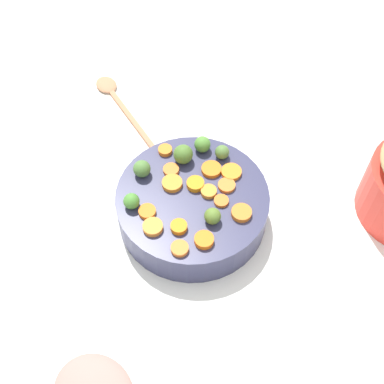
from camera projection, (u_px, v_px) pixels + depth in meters
The scene contains 24 objects.
tabletop at pixel (190, 227), 1.00m from camera, with size 2.40×2.40×0.02m, color white.
serving_bowl_carrots at pixel (192, 206), 0.98m from camera, with size 0.29×0.29×0.07m, color #313253.
carrot_slice_0 at pixel (227, 185), 0.95m from camera, with size 0.03×0.03×0.01m, color orange.
carrot_slice_1 at pixel (231, 172), 0.97m from camera, with size 0.04×0.04×0.01m, color orange.
carrot_slice_2 at pixel (209, 191), 0.95m from camera, with size 0.03×0.03×0.01m, color orange.
carrot_slice_3 at pixel (153, 227), 0.90m from camera, with size 0.04×0.04×0.01m, color orange.
carrot_slice_4 at pixel (211, 169), 0.98m from camera, with size 0.04×0.04×0.01m, color orange.
carrot_slice_5 at pixel (165, 150), 1.00m from camera, with size 0.03×0.03×0.01m, color orange.
carrot_slice_6 at pixel (171, 170), 0.98m from camera, with size 0.03×0.03×0.01m, color orange.
carrot_slice_7 at pixel (221, 201), 0.93m from camera, with size 0.03×0.03×0.01m, color orange.
carrot_slice_8 at pixel (172, 183), 0.96m from camera, with size 0.04×0.04×0.01m, color orange.
carrot_slice_9 at pixel (180, 248), 0.88m from camera, with size 0.03×0.03×0.01m, color orange.
carrot_slice_10 at pixel (147, 211), 0.92m from camera, with size 0.03×0.03×0.01m, color orange.
carrot_slice_11 at pixel (204, 240), 0.88m from camera, with size 0.03×0.03×0.01m, color orange.
carrot_slice_12 at pixel (193, 183), 0.95m from camera, with size 0.03×0.03×0.01m, color orange.
carrot_slice_13 at pixel (179, 227), 0.90m from camera, with size 0.03×0.03×0.01m, color orange.
carrot_slice_14 at pixel (241, 213), 0.92m from camera, with size 0.04×0.04×0.01m, color orange.
brussels_sprout_0 at pixel (213, 216), 0.90m from camera, with size 0.03×0.03×0.03m, color #55762C.
brussels_sprout_1 at pixel (222, 152), 0.99m from camera, with size 0.03×0.03×0.03m, color #507538.
brussels_sprout_2 at pixel (202, 144), 1.00m from camera, with size 0.03×0.03×0.03m, color #4E8535.
brussels_sprout_3 at pixel (131, 201), 0.92m from camera, with size 0.03×0.03×0.03m, color #478533.
brussels_sprout_4 at pixel (142, 169), 0.96m from camera, with size 0.03×0.03×0.03m, color #4B7738.
brussels_sprout_5 at pixel (183, 154), 0.98m from camera, with size 0.04×0.04×0.04m, color #49712D.
wooden_spoon at pixel (116, 97), 1.19m from camera, with size 0.21×0.22×0.01m.
Camera 1 is at (-0.51, -0.13, 0.87)m, focal length 47.24 mm.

